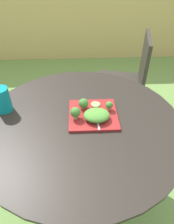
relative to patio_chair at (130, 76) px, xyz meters
The scene contains 12 objects.
ground_plane 1.12m from the patio_chair, 118.68° to the right, with size 12.00×12.00×0.00m, color #70994C.
bamboo_fence 1.66m from the patio_chair, 106.58° to the left, with size 8.00×0.08×1.36m, color tan.
patio_table 0.98m from the patio_chair, 118.68° to the right, with size 1.07×1.07×0.76m.
patio_chair is the anchor object (origin of this frame).
salad_plate 0.95m from the patio_chair, 116.06° to the right, with size 0.26×0.26×0.01m, color maroon.
drinking_glass 1.21m from the patio_chair, 139.77° to the right, with size 0.09×0.09×0.14m.
fork 0.98m from the patio_chair, 114.17° to the right, with size 0.03×0.15×0.00m.
lettuce_mound 0.99m from the patio_chair, 114.09° to the right, with size 0.14×0.11×0.05m, color #519338.
broccoli_floret_0 0.95m from the patio_chair, 120.29° to the right, with size 0.05×0.05×0.06m.
broccoli_floret_1 1.04m from the patio_chair, 119.92° to the right, with size 0.05×0.05×0.07m.
broccoli_floret_2 0.90m from the patio_chair, 111.53° to the right, with size 0.04×0.04×0.05m.
cucumber_slice_0 0.88m from the patio_chair, 117.13° to the right, with size 0.05×0.05×0.01m, color #8EB766.
Camera 1 is at (-0.01, -0.82, 1.48)m, focal length 33.11 mm.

